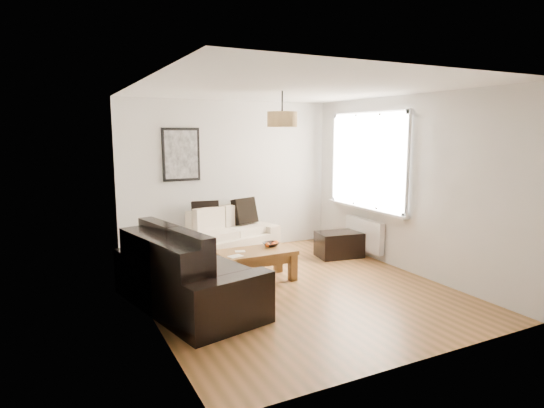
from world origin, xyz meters
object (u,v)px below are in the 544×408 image
sofa_leather (187,270)px  ottoman (339,244)px  coffee_table (256,266)px  loveseat_cream (228,234)px

sofa_leather → ottoman: (2.88, 0.99, -0.24)m
sofa_leather → coffee_table: 1.24m
loveseat_cream → coffee_table: 1.32m
sofa_leather → ottoman: 3.05m
coffee_table → ottoman: (1.76, 0.51, -0.01)m
sofa_leather → coffee_table: sofa_leather is taller
loveseat_cream → coffee_table: loveseat_cream is taller
coffee_table → ottoman: size_ratio=1.46×
loveseat_cream → coffee_table: bearing=-109.1°
coffee_table → ottoman: bearing=16.1°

